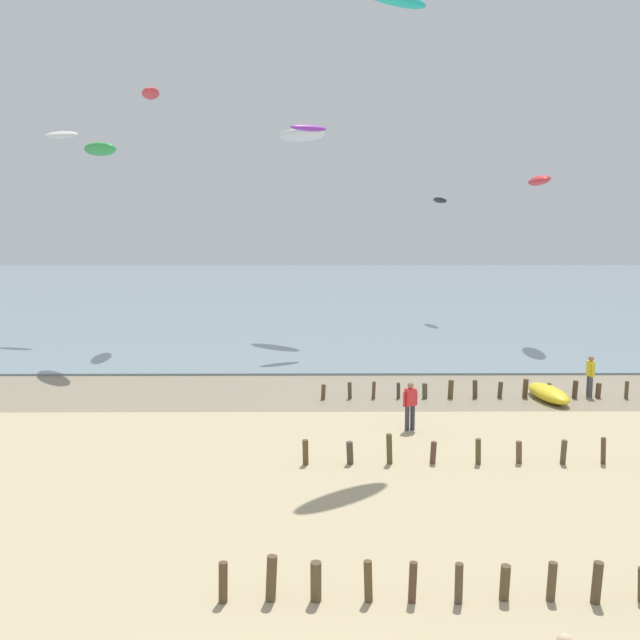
% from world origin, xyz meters
% --- Properties ---
extents(wet_sand_strip, '(120.00, 6.15, 0.01)m').
position_xyz_m(wet_sand_strip, '(0.00, 20.91, 0.00)').
color(wet_sand_strip, gray).
rests_on(wet_sand_strip, ground).
extents(sea, '(160.00, 70.00, 0.10)m').
position_xyz_m(sea, '(0.00, 58.99, 0.05)').
color(sea, gray).
rests_on(sea, ground).
extents(groyne_near, '(12.93, 0.36, 0.92)m').
position_xyz_m(groyne_near, '(4.93, 4.38, 0.41)').
color(groyne_near, brown).
rests_on(groyne_near, ground).
extents(groyne_mid, '(14.34, 0.28, 0.95)m').
position_xyz_m(groyne_mid, '(7.76, 12.10, 0.38)').
color(groyne_mid, brown).
rests_on(groyne_mid, ground).
extents(groyne_far, '(16.74, 0.38, 0.80)m').
position_xyz_m(groyne_far, '(9.76, 19.80, 0.35)').
color(groyne_far, brown).
rests_on(groyne_far, ground).
extents(person_nearest_camera, '(0.53, 0.35, 1.71)m').
position_xyz_m(person_nearest_camera, '(3.85, 15.51, 0.92)').
color(person_nearest_camera, '#383842').
rests_on(person_nearest_camera, ground).
extents(person_by_waterline, '(0.23, 0.57, 1.71)m').
position_xyz_m(person_by_waterline, '(11.86, 20.05, 0.92)').
color(person_by_waterline, '#4C4C56').
rests_on(person_by_waterline, ground).
extents(grounded_kite, '(1.48, 3.04, 0.58)m').
position_xyz_m(grounded_kite, '(9.98, 19.47, 0.29)').
color(grounded_kite, yellow).
rests_on(grounded_kite, ground).
extents(kite_aloft_1, '(1.34, 3.06, 0.71)m').
position_xyz_m(kite_aloft_1, '(-8.80, 33.58, 14.24)').
color(kite_aloft_1, red).
extents(kite_aloft_4, '(2.26, 1.74, 0.47)m').
position_xyz_m(kite_aloft_4, '(0.20, 31.04, 12.04)').
color(kite_aloft_4, purple).
extents(kite_aloft_5, '(1.55, 3.52, 0.75)m').
position_xyz_m(kite_aloft_5, '(13.31, 32.65, 9.34)').
color(kite_aloft_5, red).
extents(kite_aloft_6, '(2.38, 1.39, 0.64)m').
position_xyz_m(kite_aloft_6, '(-14.61, 35.32, 12.13)').
color(kite_aloft_6, white).
extents(kite_aloft_8, '(1.11, 2.18, 0.58)m').
position_xyz_m(kite_aloft_8, '(9.22, 41.56, 8.39)').
color(kite_aloft_8, black).
extents(kite_aloft_10, '(2.96, 3.36, 0.87)m').
position_xyz_m(kite_aloft_10, '(-10.14, 27.80, 10.64)').
color(kite_aloft_10, green).
extents(kite_aloft_11, '(3.53, 3.19, 1.01)m').
position_xyz_m(kite_aloft_11, '(-0.27, 35.60, 12.16)').
color(kite_aloft_11, white).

